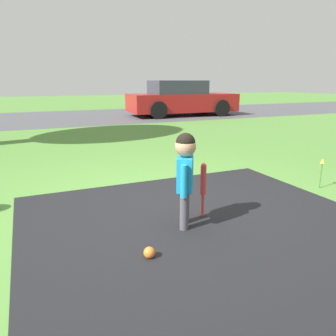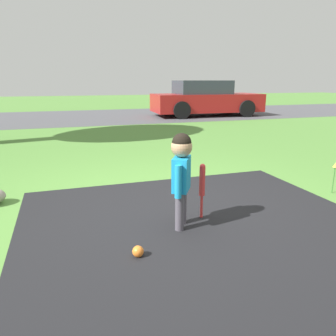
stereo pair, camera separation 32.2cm
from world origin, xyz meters
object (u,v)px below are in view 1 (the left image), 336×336
child (185,167)px  sports_ball (149,253)px  baseball_bat (203,182)px  parked_car (181,99)px

child → sports_ball: child is taller
child → baseball_bat: (0.28, 0.14, -0.22)m
sports_ball → parked_car: size_ratio=0.02×
parked_car → baseball_bat: bearing=-111.9°
child → baseball_bat: 0.38m
baseball_bat → parked_car: size_ratio=0.13×
sports_ball → parked_car: (5.13, 9.98, 0.61)m
child → parked_car: 10.61m
parked_car → child: bearing=-112.9°
child → sports_ball: 0.87m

